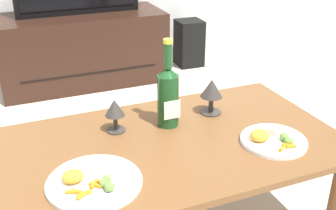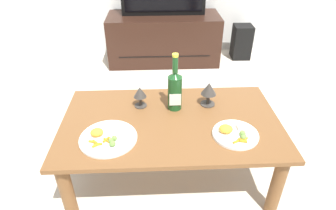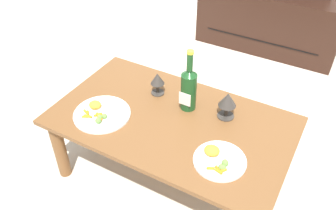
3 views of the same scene
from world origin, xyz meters
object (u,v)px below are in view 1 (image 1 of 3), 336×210
object	(u,v)px
goblet_right	(212,90)
dinner_plate_right	(273,139)
dinner_plate_left	(93,181)
wine_bottle	(168,94)
goblet_left	(115,110)
floor_speaker	(189,43)
tv_stand	(83,49)
dining_table	(174,157)

from	to	relation	value
goblet_right	dinner_plate_right	size ratio (longest dim) A/B	0.62
goblet_right	dinner_plate_right	distance (m)	0.33
goblet_right	dinner_plate_left	xyz separation A→B (m)	(-0.57, -0.31, -0.09)
wine_bottle	goblet_left	world-z (taller)	wine_bottle
goblet_left	floor_speaker	bearing A→B (deg)	56.69
tv_stand	wine_bottle	bearing A→B (deg)	-89.65
tv_stand	wine_bottle	size ratio (longest dim) A/B	3.46
floor_speaker	wine_bottle	world-z (taller)	wine_bottle
tv_stand	floor_speaker	world-z (taller)	tv_stand
goblet_left	goblet_right	size ratio (longest dim) A/B	0.88
floor_speaker	wine_bottle	xyz separation A→B (m)	(-0.89, -1.69, 0.37)
dinner_plate_right	goblet_left	bearing A→B (deg)	148.71
wine_bottle	goblet_right	size ratio (longest dim) A/B	2.34
goblet_right	dinner_plate_right	xyz separation A→B (m)	(0.09, -0.31, -0.09)
dinner_plate_right	tv_stand	bearing A→B (deg)	99.12
dining_table	dinner_plate_left	xyz separation A→B (m)	(-0.33, -0.15, 0.08)
tv_stand	floor_speaker	size ratio (longest dim) A/B	3.15
tv_stand	dinner_plate_right	xyz separation A→B (m)	(0.31, -1.92, 0.18)
floor_speaker	dinner_plate_left	size ratio (longest dim) A/B	1.29
dining_table	goblet_right	xyz separation A→B (m)	(0.23, 0.16, 0.17)
goblet_left	dinner_plate_left	size ratio (longest dim) A/B	0.44
goblet_right	dinner_plate_right	bearing A→B (deg)	-72.94
tv_stand	floor_speaker	distance (m)	0.90
dining_table	goblet_left	distance (m)	0.28
dining_table	tv_stand	size ratio (longest dim) A/B	1.02
tv_stand	goblet_right	size ratio (longest dim) A/B	8.07
dinner_plate_left	floor_speaker	bearing A→B (deg)	57.56
floor_speaker	goblet_left	distance (m)	2.02
dinner_plate_left	dinner_plate_right	size ratio (longest dim) A/B	1.23
dining_table	tv_stand	world-z (taller)	tv_stand
dining_table	wine_bottle	world-z (taller)	wine_bottle
wine_bottle	dinner_plate_right	distance (m)	0.42
wine_bottle	dinner_plate_right	world-z (taller)	wine_bottle
floor_speaker	dinner_plate_right	size ratio (longest dim) A/B	1.58
tv_stand	wine_bottle	world-z (taller)	wine_bottle
floor_speaker	dining_table	bearing A→B (deg)	-115.38
wine_bottle	dining_table	bearing A→B (deg)	-103.12
dining_table	floor_speaker	xyz separation A→B (m)	(0.92, 1.82, -0.17)
dining_table	wine_bottle	distance (m)	0.24
floor_speaker	dinner_plate_left	distance (m)	2.35
goblet_left	dinner_plate_right	world-z (taller)	goblet_left
dining_table	dinner_plate_left	distance (m)	0.37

